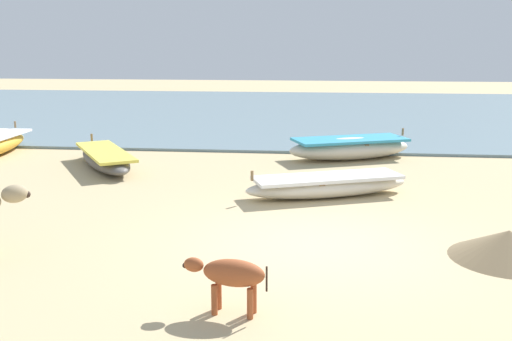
# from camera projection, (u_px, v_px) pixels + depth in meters

# --- Properties ---
(ground) EXTENTS (80.00, 80.00, 0.00)m
(ground) POSITION_uv_depth(u_px,v_px,m) (315.00, 245.00, 9.22)
(ground) COLOR tan
(sea_water) EXTENTS (60.00, 20.00, 0.08)m
(sea_water) POSITION_uv_depth(u_px,v_px,m) (318.00, 112.00, 26.35)
(sea_water) COLOR slate
(sea_water) RESTS_ON ground
(fishing_boat_3) EXTENTS (3.58, 2.09, 0.64)m
(fishing_boat_3) POSITION_uv_depth(u_px,v_px,m) (327.00, 185.00, 12.06)
(fishing_boat_3) COLOR beige
(fishing_boat_3) RESTS_ON ground
(fishing_boat_5) EXTENTS (2.68, 3.49, 0.65)m
(fishing_boat_5) POSITION_uv_depth(u_px,v_px,m) (105.00, 158.00, 14.80)
(fishing_boat_5) COLOR #5B5651
(fishing_boat_5) RESTS_ON ground
(fishing_boat_6) EXTENTS (3.66, 2.41, 0.78)m
(fishing_boat_6) POSITION_uv_depth(u_px,v_px,m) (350.00, 148.00, 15.90)
(fishing_boat_6) COLOR beige
(fishing_boat_6) RESTS_ON ground
(calf_near_rust) EXTENTS (1.03, 0.40, 0.67)m
(calf_near_rust) POSITION_uv_depth(u_px,v_px,m) (231.00, 275.00, 6.80)
(calf_near_rust) COLOR #9E4C28
(calf_near_rust) RESTS_ON ground
(debris_pile_1) EXTENTS (1.84, 1.84, 0.43)m
(debris_pile_1) POSITION_uv_depth(u_px,v_px,m) (508.00, 244.00, 8.60)
(debris_pile_1) COLOR #7A6647
(debris_pile_1) RESTS_ON ground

